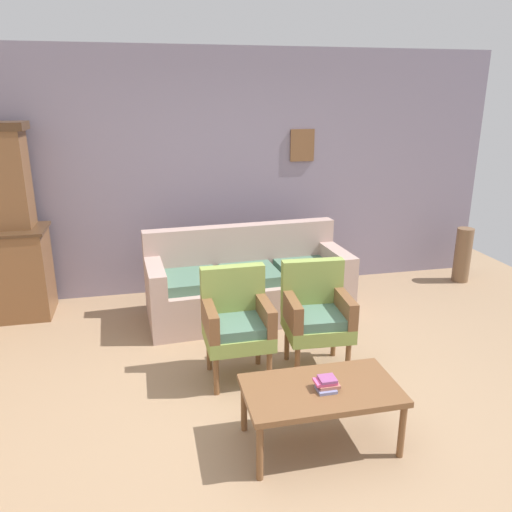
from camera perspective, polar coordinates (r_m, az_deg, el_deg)
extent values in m
plane|color=#997A5B|center=(3.88, 3.31, -17.10)|extent=(7.68, 7.68, 0.00)
cube|color=gray|center=(5.82, -3.59, 9.22)|extent=(6.40, 0.06, 2.70)
cube|color=brown|center=(5.94, 5.22, 12.28)|extent=(0.28, 0.02, 0.36)
cube|color=tan|center=(5.25, -0.76, -4.64)|extent=(2.09, 0.92, 0.42)
cube|color=tan|center=(5.39, -1.67, 1.04)|extent=(2.05, 0.28, 0.48)
cube|color=tan|center=(5.45, 8.86, -0.33)|extent=(0.21, 0.81, 0.24)
cube|color=tan|center=(4.99, -11.31, -2.19)|extent=(0.21, 0.81, 0.24)
cube|color=#4C705B|center=(5.30, 5.64, -1.50)|extent=(0.57, 0.59, 0.10)
cube|color=#4C705B|center=(5.12, -0.65, -2.12)|extent=(0.57, 0.59, 0.10)
cube|color=#4C705B|center=(5.01, -7.33, -2.75)|extent=(0.57, 0.59, 0.10)
cube|color=#849947|center=(4.08, -2.04, -8.95)|extent=(0.53, 0.49, 0.12)
cube|color=#4C705B|center=(4.03, -1.99, -7.93)|extent=(0.45, 0.41, 0.10)
cube|color=#849947|center=(4.14, -2.63, -4.15)|extent=(0.52, 0.11, 0.46)
cube|color=brown|center=(4.05, 1.01, -6.49)|extent=(0.09, 0.48, 0.22)
cube|color=brown|center=(3.98, -5.20, -7.06)|extent=(0.09, 0.48, 0.22)
cylinder|color=brown|center=(4.07, 1.51, -12.59)|extent=(0.04, 0.04, 0.32)
cylinder|color=brown|center=(3.99, -4.49, -13.26)|extent=(0.04, 0.04, 0.32)
cylinder|color=brown|center=(4.39, 0.23, -10.15)|extent=(0.04, 0.04, 0.32)
cylinder|color=brown|center=(4.32, -5.29, -10.71)|extent=(0.04, 0.04, 0.32)
cube|color=#849947|center=(4.25, 6.90, -7.96)|extent=(0.55, 0.51, 0.12)
cube|color=#4C705B|center=(4.19, 7.02, -6.97)|extent=(0.47, 0.43, 0.10)
cube|color=#849947|center=(4.31, 6.32, -3.35)|extent=(0.53, 0.13, 0.46)
cube|color=brown|center=(4.24, 9.86, -5.62)|extent=(0.11, 0.48, 0.22)
cube|color=brown|center=(4.12, 4.03, -6.09)|extent=(0.11, 0.48, 0.22)
cylinder|color=brown|center=(4.25, 10.28, -11.47)|extent=(0.04, 0.04, 0.32)
cylinder|color=brown|center=(4.14, 4.66, -12.07)|extent=(0.04, 0.04, 0.32)
cylinder|color=brown|center=(4.57, 8.71, -9.20)|extent=(0.04, 0.04, 0.32)
cylinder|color=brown|center=(4.46, 3.49, -9.68)|extent=(0.04, 0.04, 0.32)
cube|color=brown|center=(3.40, 7.33, -14.72)|extent=(1.00, 0.56, 0.04)
cylinder|color=brown|center=(3.60, -1.36, -16.50)|extent=(0.04, 0.04, 0.38)
cylinder|color=brown|center=(3.85, 12.63, -14.43)|extent=(0.04, 0.04, 0.38)
cylinder|color=brown|center=(3.22, 0.43, -21.21)|extent=(0.04, 0.04, 0.38)
cylinder|color=brown|center=(3.50, 16.07, -18.37)|extent=(0.04, 0.04, 0.38)
cube|color=#7A7EAC|center=(3.35, 7.87, -14.62)|extent=(0.12, 0.11, 0.02)
cube|color=#AD6857|center=(3.36, 8.15, -14.19)|extent=(0.13, 0.09, 0.02)
cube|color=#E35491|center=(3.35, 7.79, -13.80)|extent=(0.14, 0.10, 0.02)
cube|color=#934981|center=(3.35, 8.02, -13.51)|extent=(0.11, 0.10, 0.02)
cylinder|color=brown|center=(6.68, 22.21, 0.11)|extent=(0.20, 0.20, 0.67)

